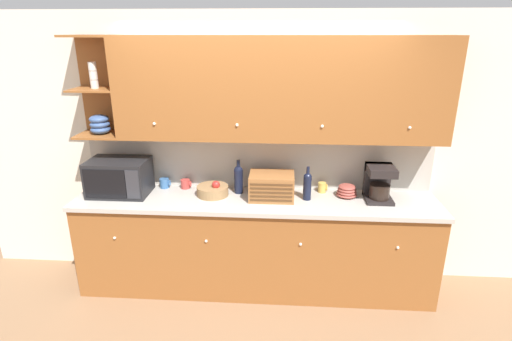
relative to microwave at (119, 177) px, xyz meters
name	(u,v)px	position (x,y,z in m)	size (l,w,h in m)	color
ground_plane	(257,268)	(1.29, 0.27, -1.11)	(24.00, 24.00, 0.00)	#896647
wall_back	(258,152)	(1.29, 0.30, 0.19)	(5.74, 0.06, 2.60)	silver
counter_unit	(255,243)	(1.29, -0.03, -0.64)	(3.36, 0.63, 0.95)	#935628
backsplash_panel	(257,161)	(1.29, 0.27, 0.10)	(3.34, 0.01, 0.54)	#B7B2A8
upper_cabinets	(275,89)	(1.46, 0.10, 0.82)	(3.34, 0.36, 0.90)	#935628
microwave	(119,177)	(0.00, 0.00, 0.00)	(0.55, 0.38, 0.34)	black
mug_blue_second	(165,183)	(0.38, 0.18, -0.12)	(0.10, 0.09, 0.09)	#38669E
mug	(186,184)	(0.59, 0.18, -0.12)	(0.10, 0.09, 0.09)	#B73D38
fruit_basket	(213,190)	(0.88, 0.02, -0.12)	(0.30, 0.30, 0.15)	#937047
wine_bottle	(238,178)	(1.12, 0.10, -0.02)	(0.08, 0.08, 0.33)	black
bread_box	(272,186)	(1.44, -0.01, -0.05)	(0.41, 0.31, 0.24)	#996033
second_wine_bottle	(307,185)	(1.77, -0.02, -0.03)	(0.08, 0.08, 0.32)	black
mug_patterned_third	(322,187)	(1.92, 0.17, -0.12)	(0.09, 0.08, 0.10)	gold
bowl_stack_on_counter	(347,191)	(2.14, 0.08, -0.11)	(0.19, 0.19, 0.12)	#9E473D
coffee_maker	(379,182)	(2.42, 0.04, 0.00)	(0.24, 0.27, 0.33)	black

